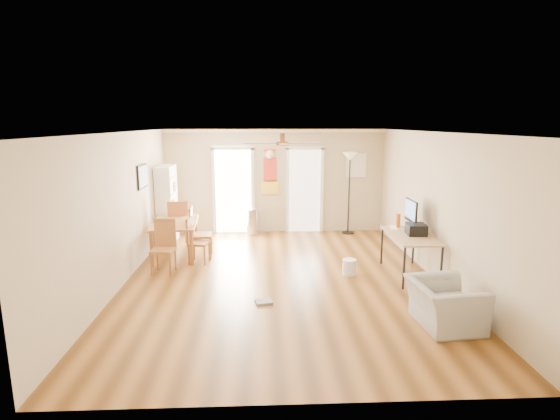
{
  "coord_description": "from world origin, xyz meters",
  "views": [
    {
      "loc": [
        -0.35,
        -7.33,
        2.76
      ],
      "look_at": [
        0.0,
        0.6,
        1.15
      ],
      "focal_mm": 27.73,
      "sensor_mm": 36.0,
      "label": 1
    }
  ],
  "objects_px": {
    "dining_table": "(176,239)",
    "dining_chair_right_b": "(199,240)",
    "torchiere_lamp": "(349,193)",
    "wastebasket_b": "(419,288)",
    "dining_chair_right_a": "(201,232)",
    "bookshelf": "(167,204)",
    "trash_can": "(252,222)",
    "dining_chair_near": "(163,247)",
    "armchair": "(444,304)",
    "dining_chair_far": "(178,223)",
    "wastebasket_a": "(349,267)",
    "printer": "(416,229)",
    "computer_desk": "(409,255)"
  },
  "relations": [
    {
      "from": "dining_chair_far",
      "to": "printer",
      "type": "relative_size",
      "value": 2.75
    },
    {
      "from": "dining_table",
      "to": "dining_chair_right_a",
      "type": "relative_size",
      "value": 1.39
    },
    {
      "from": "torchiere_lamp",
      "to": "wastebasket_b",
      "type": "relative_size",
      "value": 6.63
    },
    {
      "from": "wastebasket_a",
      "to": "wastebasket_b",
      "type": "height_order",
      "value": "wastebasket_b"
    },
    {
      "from": "dining_chair_near",
      "to": "armchair",
      "type": "height_order",
      "value": "dining_chair_near"
    },
    {
      "from": "dining_chair_far",
      "to": "wastebasket_b",
      "type": "xyz_separation_m",
      "value": [
        4.42,
        -3.14,
        -0.37
      ]
    },
    {
      "from": "dining_chair_right_a",
      "to": "torchiere_lamp",
      "type": "bearing_deg",
      "value": -65.4
    },
    {
      "from": "dining_chair_right_b",
      "to": "dining_chair_far",
      "type": "bearing_deg",
      "value": 38.08
    },
    {
      "from": "computer_desk",
      "to": "wastebasket_a",
      "type": "bearing_deg",
      "value": 176.28
    },
    {
      "from": "bookshelf",
      "to": "torchiere_lamp",
      "type": "height_order",
      "value": "torchiere_lamp"
    },
    {
      "from": "wastebasket_b",
      "to": "armchair",
      "type": "bearing_deg",
      "value": -91.59
    },
    {
      "from": "armchair",
      "to": "dining_chair_far",
      "type": "bearing_deg",
      "value": 42.24
    },
    {
      "from": "bookshelf",
      "to": "armchair",
      "type": "relative_size",
      "value": 1.86
    },
    {
      "from": "dining_table",
      "to": "dining_chair_right_b",
      "type": "height_order",
      "value": "dining_chair_right_b"
    },
    {
      "from": "wastebasket_b",
      "to": "dining_table",
      "type": "bearing_deg",
      "value": 151.17
    },
    {
      "from": "dining_chair_far",
      "to": "printer",
      "type": "xyz_separation_m",
      "value": [
        4.69,
        -2.12,
        0.34
      ]
    },
    {
      "from": "dining_chair_near",
      "to": "dining_chair_far",
      "type": "xyz_separation_m",
      "value": [
        -0.07,
        1.81,
        0.03
      ]
    },
    {
      "from": "dining_chair_near",
      "to": "dining_chair_far",
      "type": "relative_size",
      "value": 0.94
    },
    {
      "from": "dining_chair_near",
      "to": "torchiere_lamp",
      "type": "bearing_deg",
      "value": 39.68
    },
    {
      "from": "printer",
      "to": "dining_chair_right_b",
      "type": "bearing_deg",
      "value": 173.43
    },
    {
      "from": "bookshelf",
      "to": "armchair",
      "type": "distance_m",
      "value": 6.57
    },
    {
      "from": "wastebasket_a",
      "to": "dining_chair_right_b",
      "type": "bearing_deg",
      "value": 163.67
    },
    {
      "from": "bookshelf",
      "to": "dining_table",
      "type": "xyz_separation_m",
      "value": [
        0.4,
        -1.17,
        -0.53
      ]
    },
    {
      "from": "dining_table",
      "to": "dining_chair_far",
      "type": "bearing_deg",
      "value": 97.12
    },
    {
      "from": "dining_chair_near",
      "to": "wastebasket_a",
      "type": "distance_m",
      "value": 3.47
    },
    {
      "from": "dining_chair_near",
      "to": "dining_chair_right_a",
      "type": "bearing_deg",
      "value": 63.71
    },
    {
      "from": "dining_table",
      "to": "armchair",
      "type": "relative_size",
      "value": 1.53
    },
    {
      "from": "printer",
      "to": "dining_chair_right_a",
      "type": "bearing_deg",
      "value": 168.57
    },
    {
      "from": "dining_chair_far",
      "to": "torchiere_lamp",
      "type": "distance_m",
      "value": 4.23
    },
    {
      "from": "dining_chair_right_b",
      "to": "wastebasket_b",
      "type": "height_order",
      "value": "dining_chair_right_b"
    },
    {
      "from": "wastebasket_a",
      "to": "wastebasket_b",
      "type": "bearing_deg",
      "value": -49.59
    },
    {
      "from": "wastebasket_b",
      "to": "armchair",
      "type": "xyz_separation_m",
      "value": [
        -0.03,
        -1.0,
        0.16
      ]
    },
    {
      "from": "bookshelf",
      "to": "wastebasket_b",
      "type": "bearing_deg",
      "value": -26.17
    },
    {
      "from": "bookshelf",
      "to": "dining_table",
      "type": "height_order",
      "value": "bookshelf"
    },
    {
      "from": "dining_chair_right_a",
      "to": "armchair",
      "type": "bearing_deg",
      "value": -134.66
    },
    {
      "from": "dining_chair_right_b",
      "to": "torchiere_lamp",
      "type": "relative_size",
      "value": 0.45
    },
    {
      "from": "torchiere_lamp",
      "to": "dining_chair_right_a",
      "type": "bearing_deg",
      "value": -151.98
    },
    {
      "from": "dining_chair_right_b",
      "to": "bookshelf",
      "type": "bearing_deg",
      "value": 40.48
    },
    {
      "from": "bookshelf",
      "to": "torchiere_lamp",
      "type": "xyz_separation_m",
      "value": [
        4.39,
        0.56,
        0.13
      ]
    },
    {
      "from": "dining_chair_near",
      "to": "wastebasket_a",
      "type": "height_order",
      "value": "dining_chair_near"
    },
    {
      "from": "armchair",
      "to": "wastebasket_a",
      "type": "bearing_deg",
      "value": 18.7
    },
    {
      "from": "bookshelf",
      "to": "dining_chair_near",
      "type": "distance_m",
      "value": 2.29
    },
    {
      "from": "dining_chair_right_b",
      "to": "torchiere_lamp",
      "type": "bearing_deg",
      "value": -47.06
    },
    {
      "from": "dining_chair_right_b",
      "to": "trash_can",
      "type": "xyz_separation_m",
      "value": [
        1.02,
        2.21,
        -0.13
      ]
    },
    {
      "from": "computer_desk",
      "to": "printer",
      "type": "distance_m",
      "value": 0.49
    },
    {
      "from": "torchiere_lamp",
      "to": "dining_chair_right_b",
      "type": "bearing_deg",
      "value": -147.42
    },
    {
      "from": "dining_chair_near",
      "to": "armchair",
      "type": "xyz_separation_m",
      "value": [
        4.33,
        -2.34,
        -0.18
      ]
    },
    {
      "from": "dining_table",
      "to": "dining_chair_right_a",
      "type": "distance_m",
      "value": 0.58
    },
    {
      "from": "bookshelf",
      "to": "dining_table",
      "type": "bearing_deg",
      "value": -60.36
    },
    {
      "from": "dining_chair_near",
      "to": "armchair",
      "type": "distance_m",
      "value": 4.92
    }
  ]
}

